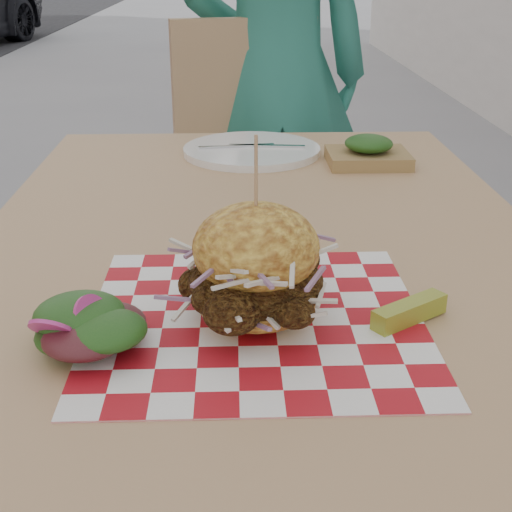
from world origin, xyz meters
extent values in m
imported|color=#2A7B69|center=(0.28, 1.38, 0.78)|extent=(0.58, 0.40, 1.57)
cube|color=tan|center=(0.19, 0.20, 0.73)|extent=(0.80, 1.20, 0.04)
cylinder|color=#333338|center=(-0.15, 0.74, 0.35)|extent=(0.05, 0.05, 0.71)
cylinder|color=#333338|center=(0.53, 0.74, 0.35)|extent=(0.05, 0.05, 0.71)
cube|color=tan|center=(0.19, 1.14, 0.45)|extent=(0.50, 0.50, 0.04)
cube|color=tan|center=(0.15, 1.33, 0.70)|extent=(0.42, 0.13, 0.50)
cylinder|color=#333338|center=(0.05, 0.92, 0.21)|extent=(0.03, 0.03, 0.43)
cylinder|color=#333338|center=(0.41, 1.00, 0.21)|extent=(0.03, 0.03, 0.43)
cylinder|color=#333338|center=(-0.02, 1.28, 0.21)|extent=(0.03, 0.03, 0.43)
cylinder|color=#333338|center=(0.33, 1.35, 0.21)|extent=(0.03, 0.03, 0.43)
cube|color=#B4121C|center=(0.18, -0.07, 0.75)|extent=(0.36, 0.36, 0.00)
ellipsoid|color=yellow|center=(0.18, -0.07, 0.77)|extent=(0.13, 0.13, 0.05)
ellipsoid|color=brown|center=(0.18, -0.07, 0.79)|extent=(0.15, 0.13, 0.07)
ellipsoid|color=yellow|center=(0.18, -0.07, 0.83)|extent=(0.13, 0.13, 0.09)
cylinder|color=tan|center=(0.18, -0.07, 0.90)|extent=(0.00, 0.00, 0.10)
cube|color=#969B2D|center=(0.34, -0.08, 0.76)|extent=(0.09, 0.07, 0.02)
ellipsoid|color=#3F1419|center=(0.03, -0.14, 0.76)|extent=(0.08, 0.08, 0.03)
ellipsoid|color=#134413|center=(0.02, -0.12, 0.76)|extent=(0.08, 0.08, 0.03)
ellipsoid|color=#134413|center=(0.00, -0.11, 0.76)|extent=(0.08, 0.08, 0.03)
ellipsoid|color=#3F1419|center=(-0.02, -0.12, 0.76)|extent=(0.08, 0.08, 0.03)
ellipsoid|color=#134413|center=(-0.03, -0.14, 0.76)|extent=(0.08, 0.08, 0.03)
ellipsoid|color=#134413|center=(-0.02, -0.16, 0.76)|extent=(0.08, 0.08, 0.03)
ellipsoid|color=#3F1419|center=(0.00, -0.17, 0.76)|extent=(0.08, 0.08, 0.03)
ellipsoid|color=#134413|center=(0.02, -0.16, 0.76)|extent=(0.08, 0.08, 0.03)
cylinder|color=#D03997|center=(0.01, -0.12, 0.79)|extent=(0.05, 0.05, 0.04)
cylinder|color=white|center=(0.19, 0.62, 0.76)|extent=(0.27, 0.27, 0.01)
cube|color=silver|center=(0.16, 0.62, 0.77)|extent=(0.15, 0.03, 0.00)
cube|color=silver|center=(0.22, 0.62, 0.77)|extent=(0.15, 0.03, 0.00)
cube|color=olive|center=(0.41, 0.54, 0.76)|extent=(0.15, 0.12, 0.02)
ellipsoid|color=#134413|center=(0.41, 0.54, 0.79)|extent=(0.09, 0.09, 0.03)
camera|label=1|loc=(0.15, -0.75, 1.12)|focal=50.00mm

